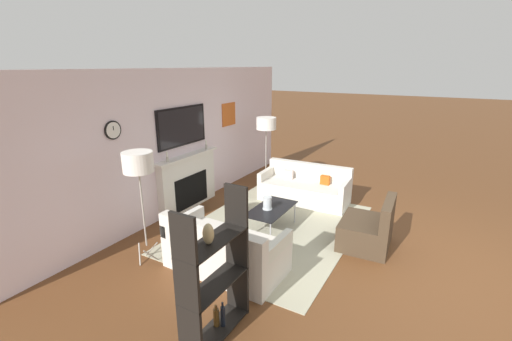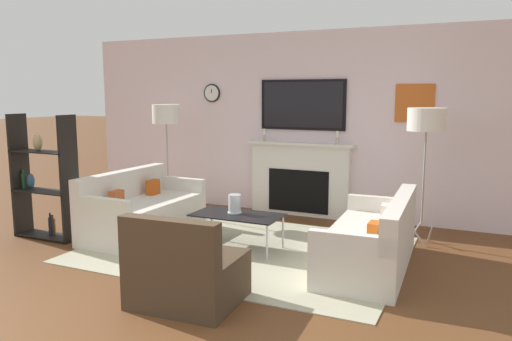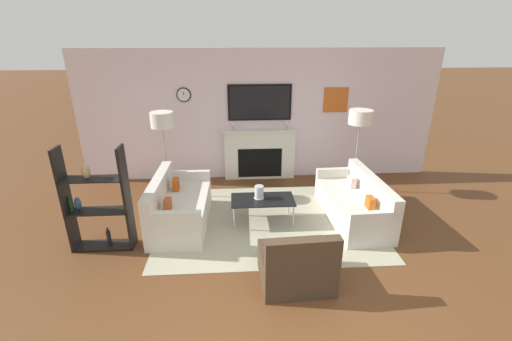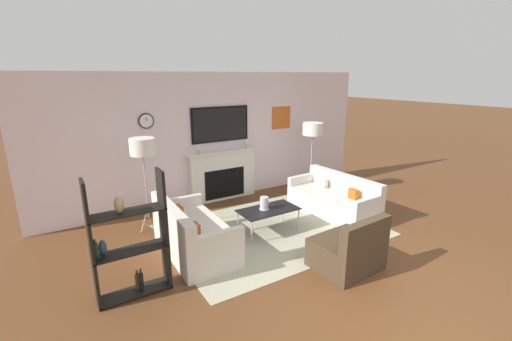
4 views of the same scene
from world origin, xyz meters
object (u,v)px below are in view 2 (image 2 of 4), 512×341
coffee_table (237,217)px  floor_lamp_left (166,115)px  armchair (186,274)px  floor_lamp_right (427,121)px  hurricane_candle (235,205)px  couch_right (372,243)px  couch_left (142,213)px  shelf_unit (43,181)px

coffee_table → floor_lamp_left: 2.35m
armchair → floor_lamp_left: (-2.04, 2.70, 1.21)m
floor_lamp_left → floor_lamp_right: size_ratio=1.01×
hurricane_candle → coffee_table: bearing=-38.2°
floor_lamp_left → floor_lamp_right: bearing=0.0°
armchair → floor_lamp_left: floor_lamp_left is taller
floor_lamp_right → couch_right: bearing=-107.8°
armchair → hurricane_candle: bearing=102.4°
couch_right → hurricane_candle: 1.64m
hurricane_candle → floor_lamp_right: 2.46m
coffee_table → floor_lamp_left: (-1.74, 1.13, 1.09)m
couch_left → hurricane_candle: couch_left is taller
floor_lamp_left → couch_right: bearing=-18.7°
coffee_table → floor_lamp_left: size_ratio=0.63×
couch_left → armchair: (1.68, -1.58, -0.02)m
couch_right → floor_lamp_right: 1.69m
couch_left → couch_right: 2.94m
couch_right → floor_lamp_left: floor_lamp_left is taller
couch_left → floor_lamp_left: bearing=107.9°
hurricane_candle → floor_lamp_left: floor_lamp_left is taller
hurricane_candle → floor_lamp_right: floor_lamp_right is taller
couch_right → coffee_table: (-1.56, -0.02, 0.12)m
coffee_table → floor_lamp_left: bearing=146.9°
couch_left → couch_right: couch_left is taller
couch_left → floor_lamp_right: size_ratio=1.00×
floor_lamp_left → hurricane_candle: bearing=-32.9°
hurricane_candle → shelf_unit: 2.44m
couch_left → couch_right: (2.94, 0.00, -0.02)m
couch_right → hurricane_candle: couch_right is taller
hurricane_candle → floor_lamp_left: size_ratio=0.13×
armchair → floor_lamp_right: floor_lamp_right is taller
couch_left → shelf_unit: shelf_unit is taller
couch_right → floor_lamp_left: bearing=161.3°
couch_left → coffee_table: bearing=-0.6°
armchair → coffee_table: bearing=100.7°
couch_left → couch_right: bearing=0.0°
couch_right → floor_lamp_right: (0.36, 1.12, 1.21)m
armchair → hurricane_candle: armchair is taller
couch_left → coffee_table: couch_left is taller
coffee_table → floor_lamp_left: floor_lamp_left is taller
couch_right → armchair: (-1.27, -1.58, -0.00)m
couch_right → shelf_unit: shelf_unit is taller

